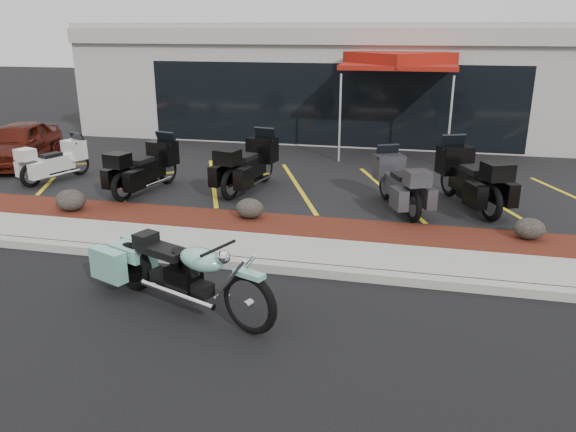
% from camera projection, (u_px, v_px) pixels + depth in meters
% --- Properties ---
extents(ground, '(90.00, 90.00, 0.00)m').
position_uv_depth(ground, '(222.00, 291.00, 8.65)').
color(ground, black).
rests_on(ground, ground).
extents(curb, '(24.00, 0.25, 0.15)m').
position_uv_depth(curb, '(239.00, 263.00, 9.46)').
color(curb, gray).
rests_on(curb, ground).
extents(sidewalk, '(24.00, 1.20, 0.15)m').
position_uv_depth(sidewalk, '(251.00, 248.00, 10.10)').
color(sidewalk, gray).
rests_on(sidewalk, ground).
extents(mulch_bed, '(24.00, 1.20, 0.16)m').
position_uv_depth(mulch_bed, '(268.00, 226.00, 11.21)').
color(mulch_bed, '#3A1B0D').
rests_on(mulch_bed, ground).
extents(upper_lot, '(26.00, 9.60, 0.15)m').
position_uv_depth(upper_lot, '(316.00, 165.00, 16.20)').
color(upper_lot, black).
rests_on(upper_lot, ground).
extents(dealership_building, '(18.00, 8.16, 4.00)m').
position_uv_depth(dealership_building, '(347.00, 79.00, 21.37)').
color(dealership_building, gray).
rests_on(dealership_building, ground).
extents(boulder_left, '(0.64, 0.54, 0.46)m').
position_uv_depth(boulder_left, '(71.00, 200.00, 11.86)').
color(boulder_left, black).
rests_on(boulder_left, mulch_bed).
extents(boulder_mid, '(0.58, 0.48, 0.41)m').
position_uv_depth(boulder_mid, '(250.00, 208.00, 11.39)').
color(boulder_mid, black).
rests_on(boulder_mid, mulch_bed).
extents(boulder_right, '(0.56, 0.47, 0.40)m').
position_uv_depth(boulder_right, '(529.00, 229.00, 10.26)').
color(boulder_right, black).
rests_on(boulder_right, mulch_bed).
extents(hero_cruiser, '(3.31, 1.99, 1.14)m').
position_uv_depth(hero_cruiser, '(250.00, 294.00, 7.26)').
color(hero_cruiser, '#79BDAD').
rests_on(hero_cruiser, ground).
extents(touring_white, '(1.36, 2.09, 1.13)m').
position_uv_depth(touring_white, '(78.00, 154.00, 14.65)').
color(touring_white, silver).
rests_on(touring_white, upper_lot).
extents(touring_black_front, '(1.32, 2.39, 1.32)m').
position_uv_depth(touring_black_front, '(167.00, 158.00, 13.79)').
color(touring_black_front, black).
rests_on(touring_black_front, upper_lot).
extents(touring_black_mid, '(1.37, 2.52, 1.39)m').
position_uv_depth(touring_black_mid, '(265.00, 155.00, 13.95)').
color(touring_black_mid, black).
rests_on(touring_black_mid, upper_lot).
extents(touring_grey, '(1.64, 2.33, 1.27)m').
position_uv_depth(touring_grey, '(387.00, 172.00, 12.53)').
color(touring_grey, '#302F35').
rests_on(touring_grey, upper_lot).
extents(touring_black_rear, '(1.88, 2.66, 1.45)m').
position_uv_depth(touring_black_rear, '(451.00, 166.00, 12.74)').
color(touring_black_rear, black).
rests_on(touring_black_rear, upper_lot).
extents(parked_car, '(2.14, 3.73, 1.20)m').
position_uv_depth(parked_car, '(18.00, 143.00, 15.83)').
color(parked_car, '#451109').
rests_on(parked_car, upper_lot).
extents(traffic_cone, '(0.41, 0.41, 0.51)m').
position_uv_depth(traffic_cone, '(263.00, 158.00, 15.62)').
color(traffic_cone, orange).
rests_on(traffic_cone, upper_lot).
extents(popup_canopy, '(3.36, 3.36, 3.02)m').
position_uv_depth(popup_canopy, '(399.00, 62.00, 16.56)').
color(popup_canopy, silver).
rests_on(popup_canopy, upper_lot).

